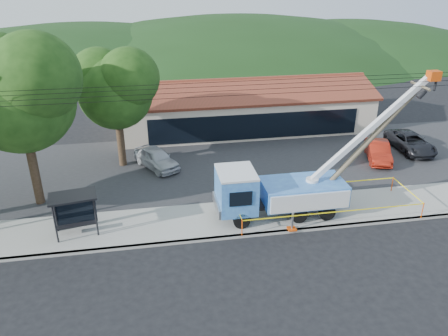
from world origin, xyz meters
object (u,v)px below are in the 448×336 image
car_silver (157,168)px  car_dark (409,151)px  utility_truck (278,190)px  car_red (376,161)px  bus_shelter (74,204)px  leaning_pole (370,139)px

car_silver → car_dark: car_silver is taller
car_silver → utility_truck: bearing=-79.5°
car_silver → car_dark: bearing=-30.4°
car_silver → car_red: size_ratio=1.01×
car_red → car_dark: size_ratio=0.86×
bus_shelter → utility_truck: bearing=-9.9°
bus_shelter → car_dark: (25.13, 7.82, -1.91)m
leaning_pole → car_red: 9.22m
utility_truck → leaning_pole: utility_truck is taller
utility_truck → car_dark: utility_truck is taller
utility_truck → bus_shelter: size_ratio=4.64×
bus_shelter → car_red: 22.64m
car_dark → leaning_pole: bearing=-135.7°
car_silver → leaning_pole: bearing=-63.1°
utility_truck → car_silver: (-6.91, 8.16, -1.80)m
leaning_pole → car_red: size_ratio=1.92×
car_dark → bus_shelter: bearing=-162.7°
bus_shelter → car_red: (21.60, 6.49, -1.91)m
leaning_pole → bus_shelter: bearing=179.8°
utility_truck → car_dark: bearing=30.4°
bus_shelter → car_dark: bus_shelter is taller
utility_truck → car_red: (9.98, 6.59, -1.80)m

